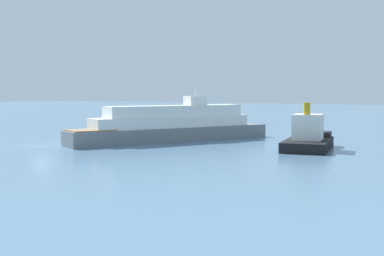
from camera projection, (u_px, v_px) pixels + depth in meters
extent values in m
plane|color=slate|center=(41.00, 146.00, 54.75)|extent=(400.00, 400.00, 0.00)
cube|color=black|center=(308.00, 144.00, 51.40)|extent=(5.91, 9.88, 1.01)
cube|color=black|center=(312.00, 134.00, 54.37)|extent=(4.29, 3.25, 0.60)
cube|color=white|center=(308.00, 127.00, 50.99)|extent=(3.35, 3.69, 2.60)
cylinder|color=gold|center=(307.00, 109.00, 49.83)|extent=(0.70, 0.70, 1.20)
cylinder|color=black|center=(314.00, 139.00, 55.81)|extent=(0.74, 0.42, 0.70)
cube|color=slate|center=(173.00, 134.00, 59.86)|extent=(14.82, 24.94, 1.65)
cube|color=white|center=(173.00, 122.00, 59.75)|extent=(11.80, 19.57, 1.30)
cube|color=white|center=(175.00, 111.00, 59.88)|extent=(10.25, 17.04, 1.30)
cube|color=white|center=(195.00, 101.00, 61.34)|extent=(2.60, 2.91, 1.10)
cube|color=#937551|center=(90.00, 130.00, 54.12)|extent=(5.14, 5.70, 0.16)
cylinder|color=silver|center=(195.00, 90.00, 61.25)|extent=(0.10, 0.10, 1.40)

